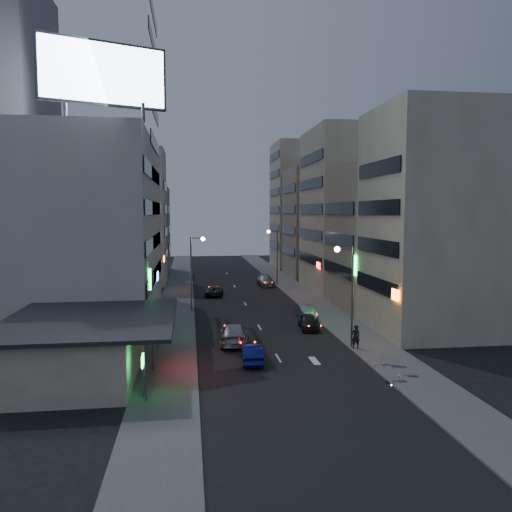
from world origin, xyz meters
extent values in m
plane|color=black|center=(0.00, 0.00, 0.00)|extent=(180.00, 180.00, 0.00)
cube|color=#4C4C4F|center=(-8.00, 30.00, 0.06)|extent=(4.00, 120.00, 0.12)
cube|color=#4C4C4F|center=(8.00, 30.00, 0.06)|extent=(4.00, 120.00, 0.12)
cube|color=beige|center=(-14.00, 2.00, 1.80)|extent=(8.00, 12.00, 3.60)
cube|color=black|center=(-13.00, 2.00, 3.75)|extent=(11.00, 13.00, 0.25)
cube|color=black|center=(-8.90, 2.00, 3.10)|extent=(0.12, 4.00, 0.90)
cube|color=#FF1E14|center=(-8.82, 2.00, 3.10)|extent=(0.04, 3.70, 0.70)
cube|color=beige|center=(-17.00, 20.00, 9.00)|extent=(14.00, 24.00, 18.00)
cube|color=beige|center=(15.00, 10.50, 10.00)|extent=(10.00, 11.00, 20.00)
cube|color=gray|center=(15.50, 22.00, 8.00)|extent=(11.00, 12.00, 16.00)
cube|color=beige|center=(15.00, 35.00, 11.00)|extent=(10.00, 14.00, 22.00)
cube|color=beige|center=(-15.50, 45.00, 10.00)|extent=(11.00, 10.00, 20.00)
cube|color=slate|center=(-16.00, 58.00, 7.50)|extent=(12.00, 10.00, 15.00)
cube|color=gray|center=(15.50, 50.00, 9.00)|extent=(11.00, 12.00, 18.00)
cube|color=beige|center=(16.00, 64.00, 12.00)|extent=(12.00, 12.00, 24.00)
cylinder|color=#595B60|center=(-16.00, 10.00, 18.75)|extent=(0.30, 0.30, 1.50)
cylinder|color=#595B60|center=(-10.00, 10.00, 18.75)|extent=(0.30, 0.30, 1.50)
cube|color=black|center=(-13.00, 10.00, 21.70)|extent=(9.52, 3.75, 5.00)
cube|color=#AECAE8|center=(-12.92, 9.79, 21.70)|extent=(9.04, 3.34, 4.60)
cylinder|color=#595B60|center=(6.30, 6.00, 4.12)|extent=(0.16, 0.16, 8.00)
cylinder|color=#595B60|center=(5.60, 6.00, 8.02)|extent=(1.40, 0.10, 0.10)
sphere|color=#FFD88C|center=(5.00, 6.00, 7.92)|extent=(0.44, 0.44, 0.44)
cylinder|color=#595B60|center=(-6.30, 22.00, 4.12)|extent=(0.16, 0.16, 8.00)
cylinder|color=#595B60|center=(-5.60, 22.00, 8.02)|extent=(1.40, 0.10, 0.10)
sphere|color=#FFD88C|center=(-5.00, 22.00, 7.92)|extent=(0.44, 0.44, 0.44)
cylinder|color=#595B60|center=(6.30, 40.00, 4.12)|extent=(0.16, 0.16, 8.00)
cylinder|color=#595B60|center=(5.60, 40.00, 8.02)|extent=(1.40, 0.10, 0.10)
sphere|color=#FFD88C|center=(5.00, 40.00, 7.92)|extent=(0.44, 0.44, 0.44)
imported|color=#27252A|center=(4.40, 12.70, 0.69)|extent=(1.97, 4.16, 1.37)
imported|color=#919598|center=(5.26, 17.32, 0.66)|extent=(1.71, 4.10, 1.32)
imported|color=#28282E|center=(-3.35, 32.19, 0.64)|extent=(2.68, 4.83, 1.28)
imported|color=gray|center=(4.58, 39.97, 0.75)|extent=(2.31, 5.24, 1.50)
imported|color=navy|center=(-2.09, 3.24, 0.68)|extent=(1.68, 4.20, 1.36)
imported|color=#9B9FA3|center=(-2.90, 8.65, 0.80)|extent=(2.79, 5.71, 1.60)
imported|color=black|center=(6.42, 5.40, 1.05)|extent=(0.69, 0.46, 1.87)
camera|label=1|loc=(-6.45, -31.64, 10.87)|focal=35.00mm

